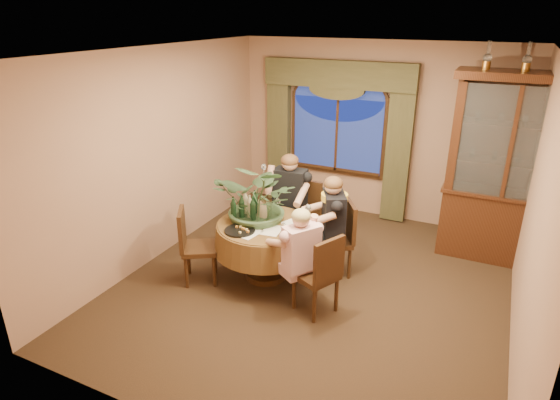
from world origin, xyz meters
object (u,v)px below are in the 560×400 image
at_px(chair_right, 316,273).
at_px(centerpiece_plant, 260,169).
at_px(wine_bottle_2, 253,210).
at_px(person_back, 290,202).
at_px(wine_bottle_1, 250,208).
at_px(china_cabinet, 506,171).
at_px(wine_bottle_4, 255,202).
at_px(wine_bottle_0, 242,208).
at_px(oil_lamp_center, 528,57).
at_px(chair_front_left, 200,246).
at_px(person_scarf, 333,228).
at_px(chair_back_right, 334,239).
at_px(dining_table, 266,250).
at_px(person_pink, 301,261).
at_px(wine_bottle_5, 245,203).
at_px(oil_lamp_left, 488,55).
at_px(wine_bottle_3, 233,209).
at_px(stoneware_vase, 262,209).
at_px(chair_back, 301,217).
at_px(olive_bowl, 270,224).

xyz_separation_m(chair_right, centerpiece_plant, (-0.95, 0.50, 0.94)).
bearing_deg(wine_bottle_2, person_back, 83.48).
bearing_deg(wine_bottle_2, wine_bottle_1, 147.42).
height_order(china_cabinet, wine_bottle_4, china_cabinet).
height_order(centerpiece_plant, wine_bottle_0, centerpiece_plant).
relative_size(oil_lamp_center, centerpiece_plant, 0.28).
distance_m(chair_right, chair_front_left, 1.54).
bearing_deg(wine_bottle_4, person_scarf, 10.33).
relative_size(oil_lamp_center, person_back, 0.24).
height_order(chair_front_left, person_back, person_back).
distance_m(person_back, wine_bottle_2, 0.92).
bearing_deg(person_scarf, centerpiece_plant, 81.58).
bearing_deg(person_back, chair_back_right, 149.56).
bearing_deg(person_back, dining_table, 90.00).
distance_m(person_pink, wine_bottle_5, 1.22).
height_order(china_cabinet, wine_bottle_2, china_cabinet).
xyz_separation_m(person_pink, wine_bottle_4, (-0.93, 0.65, 0.29)).
bearing_deg(china_cabinet, wine_bottle_5, -149.87).
bearing_deg(china_cabinet, oil_lamp_left, 180.00).
xyz_separation_m(oil_lamp_center, chair_front_left, (-3.29, -2.27, -2.21)).
relative_size(wine_bottle_3, wine_bottle_5, 1.00).
bearing_deg(wine_bottle_5, stoneware_vase, -0.11).
bearing_deg(chair_back_right, stoneware_vase, 79.28).
height_order(oil_lamp_center, wine_bottle_2, oil_lamp_center).
height_order(china_cabinet, wine_bottle_5, china_cabinet).
relative_size(chair_right, chair_back_right, 1.00).
distance_m(chair_back, wine_bottle_4, 0.91).
bearing_deg(oil_lamp_left, person_scarf, -133.88).
bearing_deg(wine_bottle_2, chair_right, -21.04).
height_order(china_cabinet, oil_lamp_center, oil_lamp_center).
bearing_deg(olive_bowl, person_scarf, 31.26).
relative_size(person_pink, wine_bottle_2, 3.76).
bearing_deg(wine_bottle_0, chair_back_right, 25.04).
relative_size(oil_lamp_left, wine_bottle_1, 1.03).
height_order(oil_lamp_center, wine_bottle_0, oil_lamp_center).
height_order(chair_back_right, wine_bottle_5, wine_bottle_5).
bearing_deg(chair_back_right, china_cabinet, -85.67).
distance_m(chair_back, chair_front_left, 1.57).
distance_m(china_cabinet, oil_lamp_left, 1.49).
bearing_deg(china_cabinet, person_scarf, -141.65).
bearing_deg(centerpiece_plant, dining_table, -39.76).
bearing_deg(chair_front_left, stoneware_vase, 102.09).
xyz_separation_m(wine_bottle_0, wine_bottle_4, (0.06, 0.23, 0.00)).
height_order(chair_front_left, wine_bottle_5, wine_bottle_5).
height_order(china_cabinet, chair_back_right, china_cabinet).
height_order(person_scarf, wine_bottle_1, person_scarf).
height_order(chair_back, olive_bowl, chair_back).
xyz_separation_m(person_scarf, wine_bottle_5, (-1.10, -0.25, 0.23)).
relative_size(oil_lamp_left, wine_bottle_0, 1.03).
distance_m(person_back, wine_bottle_3, 1.05).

